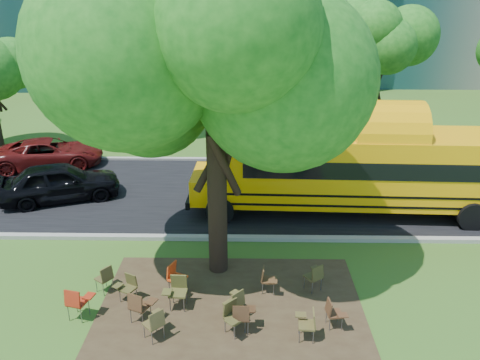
{
  "coord_description": "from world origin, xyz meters",
  "views": [
    {
      "loc": [
        1.42,
        -11.03,
        7.81
      ],
      "look_at": [
        1.14,
        4.44,
        1.62
      ],
      "focal_mm": 35.0,
      "sensor_mm": 36.0,
      "label": 1
    }
  ],
  "objects_px": {
    "chair_8": "(105,276)",
    "school_bus": "(378,168)",
    "chair_7": "(333,312)",
    "black_car": "(60,182)",
    "chair_6": "(309,322)",
    "chair_9": "(128,285)",
    "chair_11": "(236,301)",
    "chair_10": "(175,275)",
    "chair_12": "(267,278)",
    "bg_car_red": "(49,153)",
    "chair_3": "(177,289)",
    "chair_13": "(315,275)",
    "chair_5": "(233,315)",
    "chair_0": "(77,300)",
    "chair_1": "(139,305)",
    "chair_2": "(155,321)",
    "main_tree": "(215,83)",
    "chair_4": "(242,315)"
  },
  "relations": [
    {
      "from": "chair_10",
      "to": "bg_car_red",
      "type": "height_order",
      "value": "bg_car_red"
    },
    {
      "from": "chair_0",
      "to": "chair_2",
      "type": "relative_size",
      "value": 1.07
    },
    {
      "from": "chair_11",
      "to": "chair_0",
      "type": "bearing_deg",
      "value": 134.83
    },
    {
      "from": "chair_11",
      "to": "chair_5",
      "type": "bearing_deg",
      "value": -142.07
    },
    {
      "from": "school_bus",
      "to": "chair_2",
      "type": "xyz_separation_m",
      "value": [
        -7.01,
        -7.25,
        -1.26
      ]
    },
    {
      "from": "chair_10",
      "to": "chair_12",
      "type": "height_order",
      "value": "chair_10"
    },
    {
      "from": "chair_9",
      "to": "chair_11",
      "type": "height_order",
      "value": "chair_11"
    },
    {
      "from": "school_bus",
      "to": "chair_12",
      "type": "distance_m",
      "value": 6.93
    },
    {
      "from": "school_bus",
      "to": "chair_4",
      "type": "bearing_deg",
      "value": -123.34
    },
    {
      "from": "chair_13",
      "to": "chair_10",
      "type": "bearing_deg",
      "value": 148.38
    },
    {
      "from": "chair_12",
      "to": "chair_0",
      "type": "bearing_deg",
      "value": -71.14
    },
    {
      "from": "chair_8",
      "to": "school_bus",
      "type": "bearing_deg",
      "value": -22.12
    },
    {
      "from": "chair_3",
      "to": "chair_8",
      "type": "distance_m",
      "value": 2.21
    },
    {
      "from": "chair_11",
      "to": "chair_12",
      "type": "height_order",
      "value": "chair_11"
    },
    {
      "from": "chair_0",
      "to": "chair_2",
      "type": "height_order",
      "value": "chair_0"
    },
    {
      "from": "chair_10",
      "to": "chair_12",
      "type": "relative_size",
      "value": 1.16
    },
    {
      "from": "chair_3",
      "to": "chair_5",
      "type": "bearing_deg",
      "value": 148.99
    },
    {
      "from": "chair_4",
      "to": "chair_11",
      "type": "relative_size",
      "value": 1.0
    },
    {
      "from": "school_bus",
      "to": "chair_5",
      "type": "relative_size",
      "value": 14.39
    },
    {
      "from": "chair_5",
      "to": "bg_car_red",
      "type": "relative_size",
      "value": 0.18
    },
    {
      "from": "chair_1",
      "to": "chair_0",
      "type": "bearing_deg",
      "value": -161.45
    },
    {
      "from": "school_bus",
      "to": "chair_8",
      "type": "xyz_separation_m",
      "value": [
        -8.77,
        -5.31,
        -1.29
      ]
    },
    {
      "from": "school_bus",
      "to": "chair_10",
      "type": "bearing_deg",
      "value": -139.97
    },
    {
      "from": "main_tree",
      "to": "bg_car_red",
      "type": "xyz_separation_m",
      "value": [
        -8.66,
        8.93,
        -4.97
      ]
    },
    {
      "from": "chair_3",
      "to": "school_bus",
      "type": "bearing_deg",
      "value": -135.16
    },
    {
      "from": "chair_5",
      "to": "chair_8",
      "type": "distance_m",
      "value": 3.97
    },
    {
      "from": "chair_6",
      "to": "bg_car_red",
      "type": "xyz_separation_m",
      "value": [
        -11.02,
        11.98,
        0.17
      ]
    },
    {
      "from": "school_bus",
      "to": "chair_9",
      "type": "xyz_separation_m",
      "value": [
        -8.04,
        -5.72,
        -1.3
      ]
    },
    {
      "from": "chair_3",
      "to": "chair_12",
      "type": "height_order",
      "value": "chair_3"
    },
    {
      "from": "main_tree",
      "to": "chair_2",
      "type": "relative_size",
      "value": 10.68
    },
    {
      "from": "chair_10",
      "to": "chair_11",
      "type": "bearing_deg",
      "value": 81.56
    },
    {
      "from": "main_tree",
      "to": "chair_1",
      "type": "height_order",
      "value": "main_tree"
    },
    {
      "from": "chair_1",
      "to": "chair_3",
      "type": "bearing_deg",
      "value": 61.37
    },
    {
      "from": "chair_8",
      "to": "chair_3",
      "type": "bearing_deg",
      "value": -70.9
    },
    {
      "from": "chair_6",
      "to": "chair_12",
      "type": "relative_size",
      "value": 1.07
    },
    {
      "from": "school_bus",
      "to": "chair_0",
      "type": "relative_size",
      "value": 13.77
    },
    {
      "from": "chair_6",
      "to": "chair_8",
      "type": "relative_size",
      "value": 1.02
    },
    {
      "from": "main_tree",
      "to": "chair_2",
      "type": "distance_m",
      "value": 6.15
    },
    {
      "from": "chair_1",
      "to": "chair_2",
      "type": "bearing_deg",
      "value": -26.55
    },
    {
      "from": "chair_8",
      "to": "bg_car_red",
      "type": "distance_m",
      "value": 11.56
    },
    {
      "from": "chair_8",
      "to": "chair_13",
      "type": "relative_size",
      "value": 0.96
    },
    {
      "from": "chair_1",
      "to": "chair_12",
      "type": "height_order",
      "value": "chair_1"
    },
    {
      "from": "bg_car_red",
      "to": "chair_4",
      "type": "bearing_deg",
      "value": -155.22
    },
    {
      "from": "chair_3",
      "to": "chair_13",
      "type": "xyz_separation_m",
      "value": [
        3.74,
        0.81,
        -0.05
      ]
    },
    {
      "from": "chair_9",
      "to": "black_car",
      "type": "xyz_separation_m",
      "value": [
        -4.32,
        6.63,
        0.29
      ]
    },
    {
      "from": "chair_2",
      "to": "chair_8",
      "type": "xyz_separation_m",
      "value": [
        -1.76,
        1.94,
        -0.03
      ]
    },
    {
      "from": "black_car",
      "to": "main_tree",
      "type": "bearing_deg",
      "value": -147.5
    },
    {
      "from": "chair_7",
      "to": "black_car",
      "type": "bearing_deg",
      "value": -135.06
    },
    {
      "from": "chair_11",
      "to": "bg_car_red",
      "type": "height_order",
      "value": "bg_car_red"
    },
    {
      "from": "chair_9",
      "to": "chair_13",
      "type": "distance_m",
      "value": 5.14
    }
  ]
}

